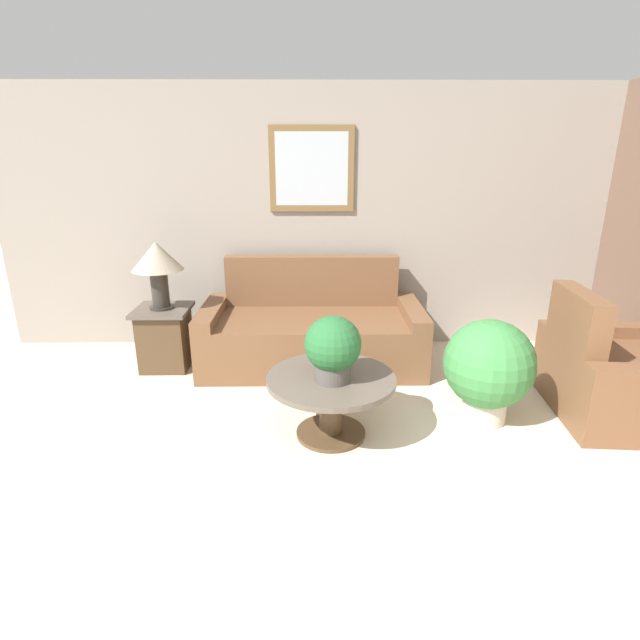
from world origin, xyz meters
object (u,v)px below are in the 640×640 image
(side_table, at_px, (165,337))
(potted_plant_on_table, at_px, (333,347))
(coffee_table, at_px, (331,393))
(table_lamp, at_px, (157,261))
(potted_plant_floor, at_px, (489,367))
(armchair, at_px, (616,377))
(couch_main, at_px, (312,332))

(side_table, height_order, potted_plant_on_table, potted_plant_on_table)
(coffee_table, height_order, potted_plant_on_table, potted_plant_on_table)
(table_lamp, bearing_deg, potted_plant_on_table, -40.13)
(table_lamp, bearing_deg, potted_plant_floor, -21.01)
(armchair, relative_size, coffee_table, 1.27)
(couch_main, relative_size, table_lamp, 3.37)
(couch_main, bearing_deg, armchair, -23.46)
(couch_main, bearing_deg, potted_plant_floor, -40.47)
(table_lamp, distance_m, potted_plant_on_table, 2.04)
(couch_main, bearing_deg, side_table, -176.48)
(potted_plant_on_table, bearing_deg, side_table, 139.87)
(armchair, relative_size, potted_plant_on_table, 2.53)
(side_table, xyz_separation_m, potted_plant_on_table, (1.54, -1.30, 0.41))
(table_lamp, height_order, potted_plant_floor, table_lamp)
(side_table, distance_m, potted_plant_floor, 2.91)
(side_table, height_order, potted_plant_floor, potted_plant_floor)
(potted_plant_on_table, bearing_deg, couch_main, 96.10)
(potted_plant_floor, bearing_deg, armchair, 5.52)
(table_lamp, bearing_deg, coffee_table, -39.11)
(coffee_table, bearing_deg, potted_plant_floor, 9.75)
(couch_main, xyz_separation_m, side_table, (-1.39, -0.09, -0.01))
(coffee_table, relative_size, potted_plant_on_table, 1.99)
(couch_main, relative_size, side_table, 3.54)
(couch_main, distance_m, potted_plant_on_table, 1.45)
(coffee_table, bearing_deg, potted_plant_on_table, -81.55)
(couch_main, relative_size, potted_plant_floor, 2.59)
(armchair, bearing_deg, potted_plant_on_table, 103.61)
(coffee_table, relative_size, side_table, 1.56)
(side_table, distance_m, potted_plant_on_table, 2.06)
(couch_main, distance_m, table_lamp, 1.57)
(potted_plant_on_table, relative_size, potted_plant_floor, 0.57)
(side_table, distance_m, table_lamp, 0.73)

